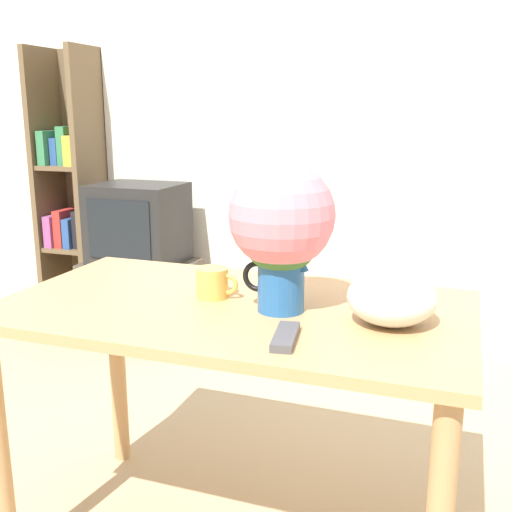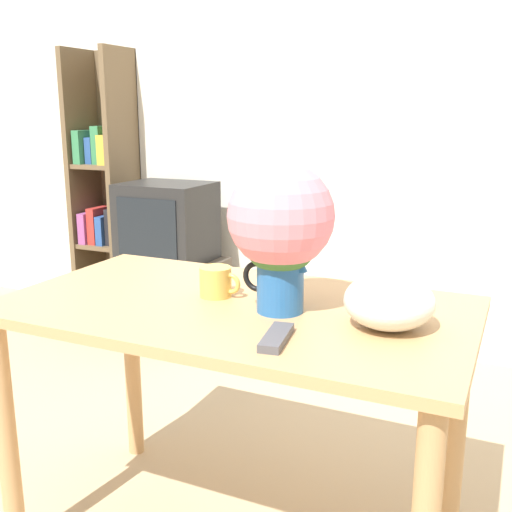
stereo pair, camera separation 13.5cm
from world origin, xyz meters
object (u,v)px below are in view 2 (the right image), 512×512
at_px(flower_vase, 281,226).
at_px(tv_set, 167,222).
at_px(white_bowl, 389,302).
at_px(coffee_mug, 216,282).

relative_size(flower_vase, tv_set, 0.82).
bearing_deg(flower_vase, white_bowl, -1.50).
distance_m(coffee_mug, white_bowl, 0.52).
height_order(coffee_mug, white_bowl, white_bowl).
distance_m(flower_vase, white_bowl, 0.34).
xyz_separation_m(coffee_mug, tv_set, (-1.09, 1.42, -0.14)).
distance_m(flower_vase, tv_set, 1.99).
bearing_deg(tv_set, flower_vase, -48.30).
distance_m(flower_vase, coffee_mug, 0.30).
bearing_deg(coffee_mug, flower_vase, -12.38).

